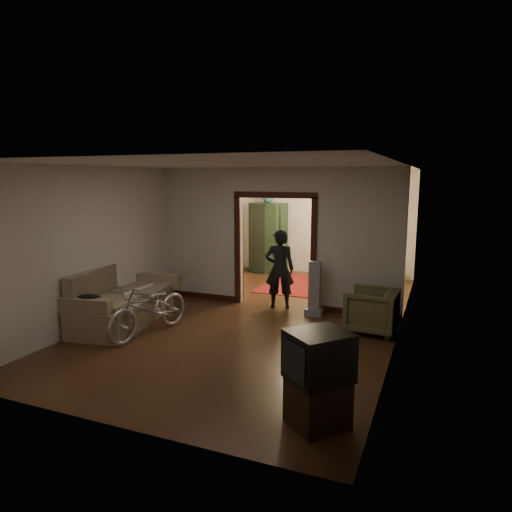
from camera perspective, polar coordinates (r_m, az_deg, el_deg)
The scene contains 24 objects.
floor at distance 8.77m, azimuth 0.75°, elevation -7.44°, with size 5.00×8.50×0.01m, color #321C10.
ceiling at distance 8.38m, azimuth 0.79°, elevation 11.17°, with size 5.00×8.50×0.01m, color white.
wall_back at distance 12.49m, azimuth 7.92°, elevation 4.18°, with size 5.00×0.02×2.80m, color beige.
wall_left at distance 9.65m, azimuth -13.20°, elevation 2.40°, with size 0.02×8.50×2.80m, color beige.
wall_right at distance 7.91m, azimuth 17.87°, elevation 0.61°, with size 0.02×8.50×2.80m, color beige.
partition_wall at distance 9.16m, azimuth 2.48°, elevation 2.26°, with size 5.00×0.14×2.80m, color beige.
door_casing at distance 9.20m, azimuth 2.47°, elevation 0.41°, with size 1.74×0.20×2.32m, color black.
far_window at distance 12.29m, azimuth 11.06°, elevation 4.70°, with size 0.98×0.06×1.28m, color black.
chandelier at distance 10.75m, azimuth 5.70°, elevation 8.41°, with size 0.24×0.24×0.24m, color #FFE0A5.
light_switch at distance 8.82m, azimuth 8.75°, elevation 0.88°, with size 0.08×0.01×0.12m, color silver.
sofa at distance 8.55m, azimuth -16.26°, elevation -4.73°, with size 1.00×2.23×1.02m, color #74694D.
rolled_paper at distance 8.72m, azimuth -14.52°, elevation -4.25°, with size 0.11×0.11×0.88m, color beige.
jacket at distance 7.81m, azimuth -20.17°, elevation -5.03°, with size 0.45×0.34×0.13m, color black.
bicycle at distance 7.81m, azimuth -13.16°, elevation -6.38°, with size 0.61×1.74×0.91m, color silver.
armchair at distance 8.01m, azimuth 14.22°, elevation -6.62°, with size 0.80×0.82×0.75m, color brown.
tv_stand at distance 5.09m, azimuth 7.71°, elevation -17.71°, with size 0.56×0.50×0.50m, color black.
crt_tv at distance 4.87m, azimuth 7.86°, elevation -12.27°, with size 0.60×0.54×0.52m, color black.
vacuum at distance 8.73m, azimuth 7.34°, elevation -4.04°, with size 0.32×0.26×1.05m, color gray.
person at distance 9.11m, azimuth 2.98°, elevation -1.64°, with size 0.58×0.38×1.59m, color black.
oriental_rug at distance 11.23m, azimuth 5.60°, elevation -3.60°, with size 1.73×2.26×0.02m, color maroon.
locker at distance 12.56m, azimuth 1.52°, elevation 2.28°, with size 0.96×0.53×1.92m, color #1E331F.
globe at distance 12.47m, azimuth 1.54°, elevation 6.75°, with size 0.30×0.30×0.30m, color #1E5972.
desk at distance 12.07m, azimuth 12.18°, elevation -0.88°, with size 1.11×0.62×0.82m, color black.
desk_chair at distance 11.59m, azimuth 9.07°, elevation -1.05°, with size 0.39×0.39×0.89m, color black.
Camera 1 is at (3.06, -7.80, 2.59)m, focal length 32.00 mm.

